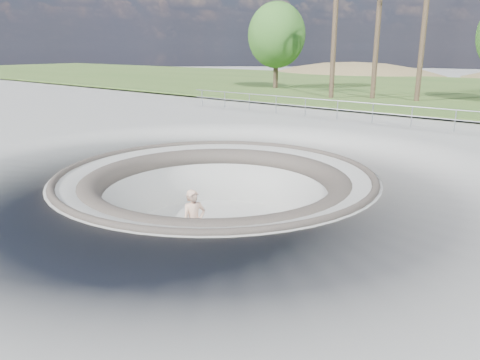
% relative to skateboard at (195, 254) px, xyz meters
% --- Properties ---
extents(ground, '(180.00, 180.00, 0.00)m').
position_rel_skateboard_xyz_m(ground, '(-0.93, 1.98, 1.84)').
color(ground, '#989893').
rests_on(ground, ground).
extents(skate_bowl, '(14.00, 14.00, 4.10)m').
position_rel_skateboard_xyz_m(skate_bowl, '(-0.93, 1.98, 0.01)').
color(skate_bowl, '#989893').
rests_on(skate_bowl, ground).
extents(grass_strip, '(180.00, 36.00, 0.12)m').
position_rel_skateboard_xyz_m(grass_strip, '(-0.93, 35.98, 2.06)').
color(grass_strip, '#3B5D25').
rests_on(grass_strip, ground).
extents(safety_railing, '(25.00, 0.06, 1.03)m').
position_rel_skateboard_xyz_m(safety_railing, '(-0.93, 13.98, 2.53)').
color(safety_railing, '#95989D').
rests_on(safety_railing, ground).
extents(skateboard, '(0.78, 0.28, 0.08)m').
position_rel_skateboard_xyz_m(skateboard, '(0.00, 0.00, 0.00)').
color(skateboard, olive).
rests_on(skateboard, ground).
extents(skater, '(0.70, 0.82, 1.91)m').
position_rel_skateboard_xyz_m(skater, '(-0.00, -0.00, 0.97)').
color(skater, '#E3B293').
rests_on(skater, skateboard).
extents(bushy_tree_left, '(5.32, 4.84, 7.67)m').
position_rel_skateboard_xyz_m(bushy_tree_left, '(-16.28, 27.32, 6.77)').
color(bushy_tree_left, brown).
rests_on(bushy_tree_left, ground).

